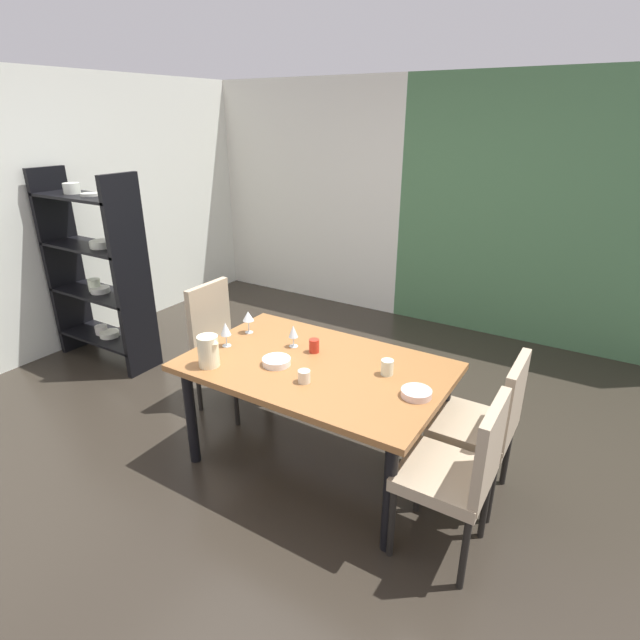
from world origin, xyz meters
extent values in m
cube|color=#2C261F|center=(0.00, 0.00, -0.01)|extent=(5.65, 5.42, 0.02)
cube|color=silver|center=(-1.56, 2.66, 1.28)|extent=(2.52, 0.10, 2.57)
cube|color=#4A754C|center=(1.26, 2.66, 1.28)|extent=(3.12, 0.10, 2.57)
cube|color=silver|center=(-2.77, 0.00, 1.28)|extent=(0.10, 5.42, 2.57)
cube|color=#925E32|center=(0.37, -0.18, 0.72)|extent=(1.62, 1.03, 0.04)
cylinder|color=black|center=(-0.34, 0.24, 0.35)|extent=(0.07, 0.07, 0.70)
cylinder|color=black|center=(1.07, 0.24, 0.35)|extent=(0.07, 0.07, 0.70)
cylinder|color=black|center=(-0.34, -0.59, 0.35)|extent=(0.07, 0.07, 0.70)
cylinder|color=black|center=(1.07, -0.59, 0.35)|extent=(0.07, 0.07, 0.70)
cube|color=tan|center=(-0.57, 0.08, 0.47)|extent=(0.44, 0.44, 0.07)
cube|color=tan|center=(-0.77, 0.08, 0.73)|extent=(0.05, 0.42, 0.53)
cylinder|color=black|center=(-0.38, 0.27, 0.22)|extent=(0.04, 0.04, 0.44)
cylinder|color=black|center=(-0.38, -0.11, 0.22)|extent=(0.04, 0.04, 0.44)
cylinder|color=black|center=(-0.76, 0.27, 0.22)|extent=(0.04, 0.04, 0.44)
cylinder|color=black|center=(-0.76, -0.11, 0.22)|extent=(0.04, 0.04, 0.44)
cube|color=tan|center=(1.30, -0.43, 0.47)|extent=(0.44, 0.44, 0.07)
cube|color=tan|center=(1.50, -0.43, 0.71)|extent=(0.05, 0.42, 0.48)
cylinder|color=black|center=(1.11, -0.62, 0.22)|extent=(0.04, 0.04, 0.44)
cylinder|color=black|center=(1.11, -0.24, 0.22)|extent=(0.04, 0.04, 0.44)
cylinder|color=black|center=(1.49, -0.62, 0.22)|extent=(0.04, 0.04, 0.44)
cylinder|color=black|center=(1.49, -0.24, 0.22)|extent=(0.04, 0.04, 0.44)
cube|color=tan|center=(1.30, 0.08, 0.47)|extent=(0.44, 0.44, 0.07)
cube|color=tan|center=(1.50, 0.08, 0.71)|extent=(0.05, 0.42, 0.48)
cylinder|color=black|center=(1.11, -0.11, 0.22)|extent=(0.04, 0.04, 0.44)
cylinder|color=black|center=(1.11, 0.27, 0.22)|extent=(0.04, 0.04, 0.44)
cylinder|color=black|center=(1.49, -0.11, 0.22)|extent=(0.04, 0.04, 0.44)
cylinder|color=black|center=(1.49, 0.27, 0.22)|extent=(0.04, 0.04, 0.44)
cube|color=black|center=(-2.65, 0.11, 0.88)|extent=(0.05, 0.36, 1.75)
cube|color=black|center=(-1.66, 0.11, 0.88)|extent=(0.05, 0.36, 1.75)
cube|color=black|center=(-2.16, 0.11, 0.22)|extent=(1.01, 0.36, 0.02)
cylinder|color=white|center=(-2.13, 0.11, 0.25)|extent=(0.18, 0.18, 0.05)
cylinder|color=silver|center=(-2.24, 0.11, 0.27)|extent=(0.11, 0.11, 0.08)
cube|color=black|center=(-2.16, 0.11, 0.66)|extent=(1.01, 0.36, 0.02)
cylinder|color=silver|center=(-2.15, 0.11, 0.69)|extent=(0.17, 0.17, 0.05)
cylinder|color=white|center=(-2.22, 0.11, 0.73)|extent=(0.11, 0.11, 0.11)
cube|color=black|center=(-2.16, 0.11, 1.09)|extent=(1.01, 0.36, 0.02)
cylinder|color=silver|center=(-2.02, 0.11, 1.14)|extent=(0.19, 0.19, 0.06)
cube|color=black|center=(-2.16, 0.11, 1.53)|extent=(1.01, 0.36, 0.02)
cylinder|color=silver|center=(-2.05, 0.11, 1.56)|extent=(0.15, 0.15, 0.02)
cylinder|color=silver|center=(-2.30, 0.11, 1.59)|extent=(0.14, 0.14, 0.09)
cylinder|color=silver|center=(-0.28, -0.27, 0.75)|extent=(0.06, 0.06, 0.00)
cylinder|color=silver|center=(-0.28, -0.27, 0.79)|extent=(0.01, 0.01, 0.08)
cone|color=silver|center=(-0.28, -0.27, 0.87)|extent=(0.07, 0.07, 0.09)
cylinder|color=silver|center=(-0.30, -0.01, 0.75)|extent=(0.06, 0.06, 0.00)
cylinder|color=silver|center=(-0.30, -0.01, 0.79)|extent=(0.01, 0.01, 0.09)
cone|color=silver|center=(-0.30, -0.01, 0.87)|extent=(0.08, 0.08, 0.07)
cylinder|color=silver|center=(0.10, -0.04, 0.75)|extent=(0.06, 0.06, 0.00)
cylinder|color=silver|center=(0.10, -0.04, 0.78)|extent=(0.01, 0.01, 0.07)
cone|color=silver|center=(0.10, -0.04, 0.85)|extent=(0.06, 0.06, 0.08)
cylinder|color=white|center=(0.16, -0.31, 0.76)|extent=(0.18, 0.18, 0.04)
cylinder|color=beige|center=(1.04, -0.21, 0.76)|extent=(0.17, 0.17, 0.04)
cylinder|color=beige|center=(0.43, -0.40, 0.78)|extent=(0.07, 0.07, 0.07)
cylinder|color=red|center=(0.27, -0.04, 0.79)|extent=(0.07, 0.07, 0.09)
cylinder|color=beige|center=(0.80, -0.06, 0.79)|extent=(0.07, 0.07, 0.09)
cylinder|color=beige|center=(-0.18, -0.54, 0.84)|extent=(0.13, 0.13, 0.20)
cone|color=beige|center=(-0.13, -0.54, 0.93)|extent=(0.04, 0.04, 0.04)
camera|label=1|loc=(1.84, -2.51, 2.18)|focal=28.00mm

